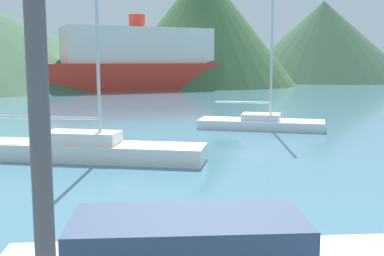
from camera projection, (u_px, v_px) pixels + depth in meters
name	position (u px, v px, depth m)	size (l,w,h in m)	color
sailboat_inner	(83.00, 148.00, 17.32)	(8.83, 4.89, 7.87)	white
sailboat_middle	(261.00, 121.00, 25.14)	(6.68, 4.68, 9.97)	white
ferry_distant	(137.00, 63.00, 58.99)	(26.27, 12.45, 9.02)	red
hill_east	(203.00, 26.00, 69.04)	(26.81, 26.81, 16.90)	#3D6038
hill_far_east	(323.00, 41.00, 83.82)	(30.68, 30.68, 13.75)	#38563D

